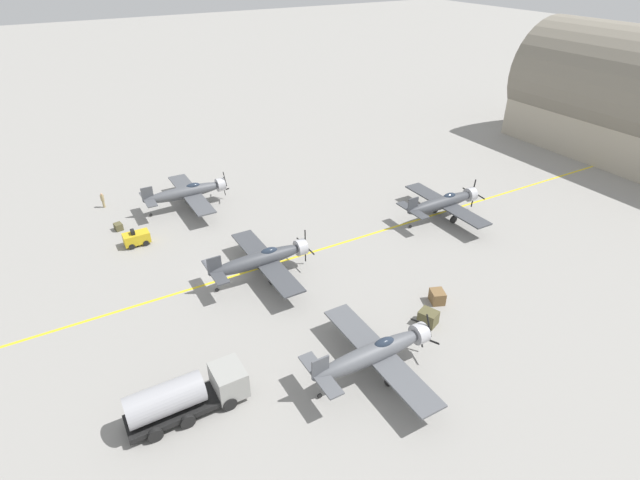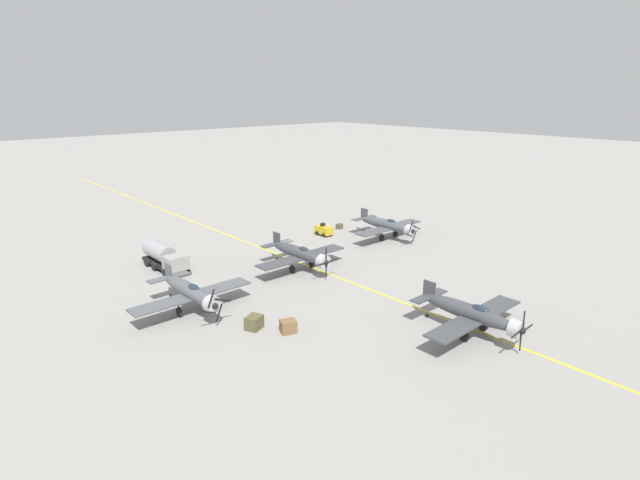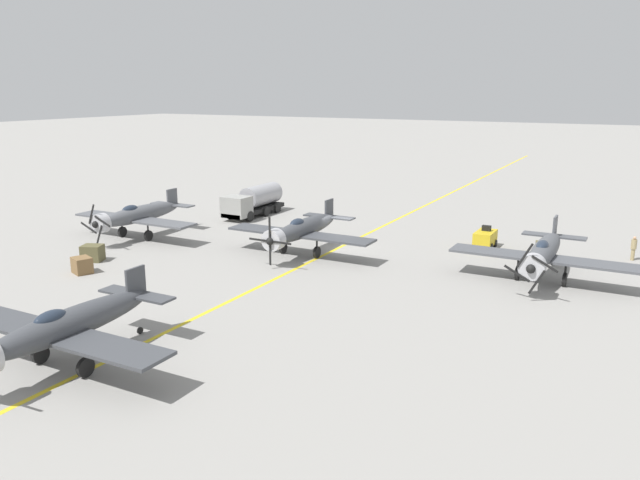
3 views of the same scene
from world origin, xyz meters
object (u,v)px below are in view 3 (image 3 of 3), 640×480
(airplane_mid_left, at_px, (543,252))
(fuel_tanker, at_px, (254,201))
(supply_crate_by_tanker, at_px, (82,265))
(airplane_mid_right, at_px, (137,215))
(airplane_mid_center, at_px, (302,229))
(airplane_far_center, at_px, (65,326))
(tow_tractor, at_px, (485,238))
(supply_crate_mid_lane, at_px, (93,253))
(supply_crate_outboard, at_px, (541,246))
(ground_crew_walking, at_px, (634,247))

(airplane_mid_left, relative_size, fuel_tanker, 1.50)
(supply_crate_by_tanker, bearing_deg, airplane_mid_right, -66.69)
(airplane_mid_center, distance_m, airplane_far_center, 22.53)
(fuel_tanker, bearing_deg, tow_tractor, 175.47)
(airplane_far_center, distance_m, tow_tractor, 33.46)
(fuel_tanker, bearing_deg, supply_crate_mid_lane, 87.06)
(airplane_far_center, xyz_separation_m, airplane_mid_right, (15.72, -20.60, 0.00))
(airplane_mid_left, height_order, supply_crate_mid_lane, airplane_mid_left)
(airplane_mid_left, xyz_separation_m, fuel_tanker, (29.39, -9.17, -0.50))
(airplane_mid_center, xyz_separation_m, tow_tractor, (-11.95, -8.90, -1.22))
(airplane_far_center, bearing_deg, tow_tractor, -124.03)
(airplane_far_center, bearing_deg, supply_crate_outboard, -129.75)
(supply_crate_mid_lane, bearing_deg, supply_crate_outboard, -146.81)
(airplane_mid_center, relative_size, supply_crate_outboard, 13.03)
(airplane_mid_center, relative_size, supply_crate_mid_lane, 8.25)
(supply_crate_by_tanker, relative_size, supply_crate_outboard, 1.47)
(airplane_far_center, relative_size, airplane_mid_left, 1.00)
(ground_crew_walking, bearing_deg, airplane_mid_center, 24.67)
(airplane_mid_center, bearing_deg, fuel_tanker, -31.77)
(airplane_mid_right, bearing_deg, ground_crew_walking, -179.56)
(supply_crate_by_tanker, bearing_deg, airplane_mid_center, -133.58)
(airplane_mid_left, relative_size, supply_crate_mid_lane, 8.25)
(tow_tractor, relative_size, ground_crew_walking, 1.41)
(tow_tractor, distance_m, supply_crate_by_tanker, 30.81)
(airplane_far_center, xyz_separation_m, fuel_tanker, (12.36, -33.31, -0.50))
(supply_crate_by_tanker, distance_m, supply_crate_outboard, 34.73)
(airplane_mid_right, distance_m, supply_crate_outboard, 33.60)
(airplane_far_center, relative_size, tow_tractor, 4.62)
(airplane_mid_right, distance_m, fuel_tanker, 13.15)
(supply_crate_by_tanker, bearing_deg, ground_crew_walking, -146.85)
(airplane_mid_center, bearing_deg, supply_crate_mid_lane, 45.54)
(supply_crate_by_tanker, height_order, supply_crate_outboard, supply_crate_by_tanker)
(airplane_far_center, bearing_deg, supply_crate_mid_lane, -59.29)
(supply_crate_outboard, bearing_deg, tow_tractor, 14.38)
(fuel_tanker, distance_m, supply_crate_by_tanker, 22.43)
(airplane_mid_right, height_order, supply_crate_mid_lane, airplane_mid_right)
(airplane_mid_center, xyz_separation_m, fuel_tanker, (11.85, -10.79, -0.50))
(supply_crate_mid_lane, relative_size, supply_crate_outboard, 1.58)
(airplane_far_center, distance_m, supply_crate_by_tanker, 15.96)
(airplane_mid_center, height_order, fuel_tanker, airplane_mid_center)
(supply_crate_mid_lane, bearing_deg, fuel_tanker, -92.94)
(airplane_mid_right, height_order, supply_crate_outboard, airplane_mid_right)
(airplane_far_center, bearing_deg, supply_crate_by_tanker, -57.40)
(airplane_mid_left, bearing_deg, ground_crew_walking, -114.42)
(airplane_mid_left, bearing_deg, airplane_far_center, 60.58)
(airplane_mid_center, height_order, ground_crew_walking, airplane_mid_center)
(airplane_far_center, xyz_separation_m, airplane_mid_left, (-17.03, -24.13, 0.00))
(airplane_mid_center, distance_m, tow_tractor, 14.95)
(airplane_mid_center, distance_m, fuel_tanker, 16.03)
(airplane_far_center, height_order, airplane_mid_right, airplane_far_center)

